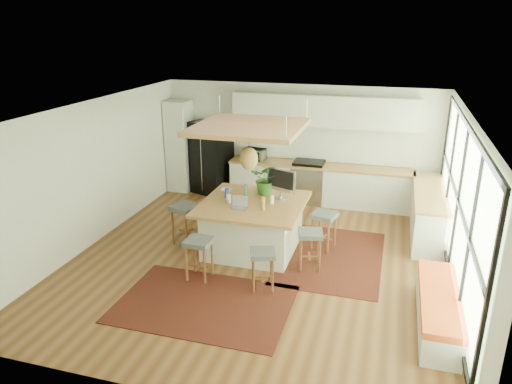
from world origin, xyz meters
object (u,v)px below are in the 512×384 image
(stool_right_back, at_px, (324,231))
(microwave, at_px, (255,153))
(stool_right_front, at_px, (310,250))
(island_plant, at_px, (266,182))
(fridge, at_px, (211,156))
(island, at_px, (253,226))
(monitor, at_px, (281,185))
(laptop, at_px, (239,202))
(stool_left_side, at_px, (186,227))
(stool_near_left, at_px, (199,259))
(stool_near_right, at_px, (263,268))

(stool_right_back, xyz_separation_m, microwave, (-2.05, 2.44, 0.73))
(stool_right_front, relative_size, microwave, 1.44)
(stool_right_front, height_order, island_plant, island_plant)
(fridge, bearing_deg, island_plant, -28.14)
(island, bearing_deg, stool_right_front, -21.69)
(monitor, bearing_deg, stool_right_back, 22.46)
(island, relative_size, monitor, 2.96)
(island, xyz_separation_m, stool_right_front, (1.15, -0.46, -0.11))
(laptop, bearing_deg, monitor, 45.37)
(stool_left_side, distance_m, monitor, 1.98)
(monitor, xyz_separation_m, microwave, (-1.22, 2.44, -0.10))
(microwave, height_order, island_plant, island_plant)
(island, height_order, monitor, monitor)
(fridge, xyz_separation_m, stool_left_side, (0.61, -2.93, -0.57))
(stool_right_back, bearing_deg, microwave, 130.10)
(stool_near_left, height_order, microwave, microwave)
(stool_right_front, relative_size, island_plant, 1.13)
(stool_right_front, bearing_deg, monitor, 131.12)
(island, relative_size, stool_right_front, 2.65)
(stool_right_front, xyz_separation_m, microwave, (-1.94, 3.26, 0.73))
(laptop, xyz_separation_m, microwave, (-0.63, 3.14, 0.04))
(stool_near_right, bearing_deg, stool_right_back, 67.29)
(fridge, distance_m, island, 3.40)
(stool_near_right, bearing_deg, stool_left_side, 147.31)
(monitor, distance_m, microwave, 2.73)
(fridge, xyz_separation_m, laptop, (1.74, -3.13, 0.12))
(microwave, bearing_deg, island_plant, -57.98)
(stool_near_right, bearing_deg, island, 112.60)
(stool_left_side, relative_size, microwave, 1.63)
(stool_near_right, xyz_separation_m, monitor, (-0.12, 1.69, 0.83))
(microwave, bearing_deg, fridge, -168.49)
(stool_near_left, xyz_separation_m, stool_left_side, (-0.75, 1.16, 0.00))
(stool_left_side, xyz_separation_m, microwave, (0.50, 2.95, 0.73))
(stool_near_right, bearing_deg, stool_right_front, 55.47)
(island, bearing_deg, microwave, 105.73)
(stool_near_left, distance_m, stool_near_right, 1.09)
(fridge, height_order, island, fridge)
(monitor, height_order, island_plant, monitor)
(island_plant, bearing_deg, island, -102.14)
(fridge, xyz_separation_m, stool_near_left, (1.36, -4.09, -0.57))
(fridge, relative_size, monitor, 2.85)
(stool_near_right, distance_m, island_plant, 2.07)
(monitor, bearing_deg, laptop, -107.81)
(stool_right_front, distance_m, stool_left_side, 2.46)
(island, distance_m, island_plant, 0.88)
(island, distance_m, monitor, 0.92)
(stool_left_side, height_order, monitor, monitor)
(island_plant, bearing_deg, fridge, 131.55)
(monitor, bearing_deg, island_plant, 176.61)
(stool_near_right, xyz_separation_m, stool_right_front, (0.60, 0.87, 0.00))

